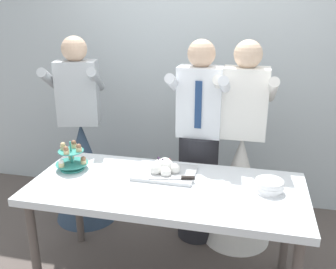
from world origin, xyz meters
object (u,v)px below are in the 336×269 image
object	(u,v)px
person_groom	(199,155)
person_guest	(83,159)
cupcake_stand	(72,158)
plate_stack	(270,186)
dessert_table	(166,195)
main_cake_tray	(165,170)
person_bride	(240,176)

from	to	relation	value
person_groom	person_guest	distance (m)	1.07
cupcake_stand	person_groom	world-z (taller)	person_groom
plate_stack	person_groom	xyz separation A→B (m)	(-0.54, 0.56, -0.07)
dessert_table	cupcake_stand	world-z (taller)	cupcake_stand
main_cake_tray	plate_stack	size ratio (longest dim) A/B	2.40
main_cake_tray	person_groom	bearing A→B (deg)	70.68
person_guest	person_groom	bearing A→B (deg)	-3.47
person_groom	dessert_table	bearing A→B (deg)	-100.70
dessert_table	plate_stack	xyz separation A→B (m)	(0.66, 0.07, 0.11)
person_guest	dessert_table	bearing A→B (deg)	-36.64
cupcake_stand	person_bride	size ratio (longest dim) A/B	0.14
person_guest	main_cake_tray	bearing A→B (deg)	-31.32
main_cake_tray	person_bride	bearing A→B (deg)	45.45
cupcake_stand	person_bride	distance (m)	1.33
dessert_table	plate_stack	distance (m)	0.67
plate_stack	cupcake_stand	bearing A→B (deg)	178.74
person_bride	plate_stack	bearing A→B (deg)	-71.53
person_groom	person_bride	size ratio (longest dim) A/B	1.00
person_groom	person_guest	size ratio (longest dim) A/B	1.00
cupcake_stand	plate_stack	size ratio (longest dim) A/B	1.27
dessert_table	plate_stack	world-z (taller)	plate_stack
plate_stack	person_bride	xyz separation A→B (m)	(-0.20, 0.60, -0.23)
person_groom	person_guest	world-z (taller)	same
cupcake_stand	main_cake_tray	size ratio (longest dim) A/B	0.53
plate_stack	person_guest	xyz separation A→B (m)	(-1.59, 0.63, -0.23)
main_cake_tray	person_bride	size ratio (longest dim) A/B	0.26
cupcake_stand	plate_stack	world-z (taller)	cupcake_stand
plate_stack	main_cake_tray	bearing A→B (deg)	172.70
cupcake_stand	person_groom	bearing A→B (deg)	32.58
main_cake_tray	person_guest	xyz separation A→B (m)	(-0.89, 0.54, -0.23)
person_bride	person_guest	distance (m)	1.39
main_cake_tray	person_bride	world-z (taller)	person_bride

